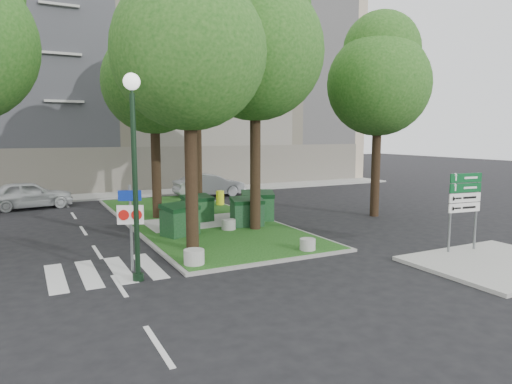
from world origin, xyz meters
TOP-DOWN VIEW (x-y plane):
  - ground at (0.00, 0.00)m, footprint 120.00×120.00m
  - median_island at (0.50, 8.00)m, footprint 6.00×16.00m
  - median_kerb at (0.50, 8.00)m, footprint 6.30×16.30m
  - sidewalk_corner at (6.50, -3.50)m, footprint 5.00×4.00m
  - building_sidewalk at (0.00, 18.50)m, footprint 42.00×3.00m
  - zebra_crossing at (-3.75, 1.50)m, footprint 5.00×3.00m
  - apartment_building at (0.00, 26.00)m, footprint 41.00×12.00m
  - tree_median_near_left at (-1.41, 2.56)m, footprint 5.20×5.20m
  - tree_median_near_right at (2.09, 4.56)m, footprint 5.60×5.60m
  - tree_median_mid at (-0.91, 9.06)m, footprint 4.80×4.80m
  - tree_median_far at (2.29, 12.06)m, footprint 5.80×5.80m
  - tree_street_right at (9.09, 5.06)m, footprint 5.00×5.00m
  - dumpster_a at (-1.22, 4.76)m, footprint 1.63×1.39m
  - dumpster_b at (0.38, 7.17)m, footprint 1.43×1.09m
  - dumpster_c at (1.98, 5.25)m, footprint 1.51×1.17m
  - dumpster_d at (3.00, 6.22)m, footprint 1.76×1.52m
  - bollard_left at (-2.10, 0.65)m, footprint 0.64×0.64m
  - bollard_right at (1.99, 0.50)m, footprint 0.55×0.55m
  - bollard_mid at (0.93, 4.88)m, footprint 0.60×0.60m
  - litter_bin at (3.20, 11.22)m, footprint 0.45×0.45m
  - street_lamp at (-3.93, 0.20)m, footprint 0.46×0.46m
  - traffic_sign_pole at (-3.87, 1.20)m, footprint 0.74×0.35m
  - directional_sign at (6.68, -2.00)m, footprint 1.34×0.23m
  - car_white at (-6.44, 15.50)m, footprint 4.69×2.30m
  - car_silver at (4.24, 15.50)m, footprint 4.63×1.65m

SIDE VIEW (x-z plane):
  - ground at x=0.00m, z-range 0.00..0.00m
  - zebra_crossing at x=-3.75m, z-range 0.00..0.01m
  - median_kerb at x=0.50m, z-range 0.00..0.10m
  - median_island at x=0.50m, z-range 0.00..0.12m
  - sidewalk_corner at x=6.50m, z-range 0.00..0.12m
  - building_sidewalk at x=0.00m, z-range 0.00..0.12m
  - bollard_right at x=1.99m, z-range 0.12..0.51m
  - bollard_mid at x=0.93m, z-range 0.12..0.55m
  - bollard_left at x=-2.10m, z-range 0.12..0.58m
  - litter_bin at x=3.20m, z-range 0.12..0.91m
  - dumpster_b at x=0.38m, z-range 0.09..1.33m
  - dumpster_c at x=1.98m, z-range 0.09..1.36m
  - dumpster_a at x=-1.22m, z-range 0.09..1.38m
  - car_silver at x=4.24m, z-range 0.00..1.52m
  - car_white at x=-6.44m, z-range 0.00..1.54m
  - dumpster_d at x=3.00m, z-range 0.09..1.47m
  - traffic_sign_pole at x=-3.87m, z-range 0.37..3.00m
  - directional_sign at x=6.68m, z-range 0.56..3.24m
  - street_lamp at x=-3.93m, z-range 0.74..6.49m
  - tree_median_mid at x=-0.91m, z-range 1.98..11.97m
  - tree_street_right at x=9.09m, z-range 1.95..12.02m
  - tree_median_near_left at x=-1.41m, z-range 2.05..12.58m
  - tree_median_near_right at x=2.09m, z-range 2.26..13.72m
  - apartment_building at x=0.00m, z-range 0.00..16.00m
  - tree_median_far at x=2.29m, z-range 2.36..14.28m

